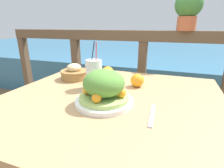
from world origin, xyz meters
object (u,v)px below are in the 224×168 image
Objects in this scene: salad_plate at (104,89)px; bread_basket at (74,73)px; drink_glass at (94,74)px; potted_plant at (188,8)px.

bread_basket is at bearing 138.85° from salad_plate.
drink_glass is 0.86× the size of potted_plant.
salad_plate is at bearing -109.96° from potted_plant.
drink_glass is 0.23m from bread_basket.
bread_basket is at bearing -136.65° from potted_plant.
drink_glass is (-0.13, 0.17, 0.01)m from salad_plate.
potted_plant is at bearing 43.35° from bread_basket.
salad_plate is 1.03m from potted_plant.
drink_glass reaches higher than bread_basket.
potted_plant is (0.45, 0.73, 0.37)m from drink_glass.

